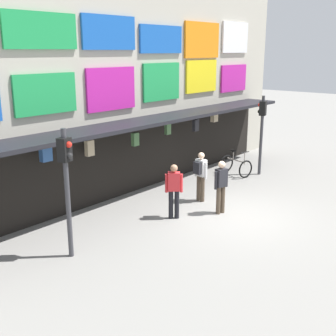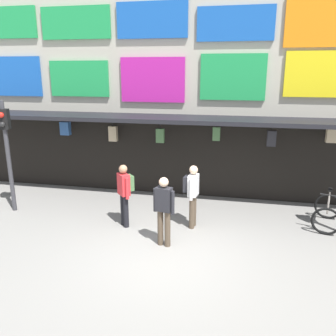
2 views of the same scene
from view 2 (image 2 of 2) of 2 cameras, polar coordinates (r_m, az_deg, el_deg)
The scene contains 7 objects.
ground_plane at distance 8.18m, azimuth -0.63°, elevation -13.71°, with size 80.00×80.00×0.00m, color gray.
shopfront at distance 11.63m, azimuth 4.35°, elevation 15.39°, with size 18.00×2.60×8.00m.
traffic_light_near at distance 10.85m, azimuth -24.84°, elevation 4.28°, with size 0.33×0.35×3.20m.
bicycle_parked at distance 10.20m, azimuth 24.47°, elevation -6.60°, with size 0.99×1.30×1.05m.
pedestrian_in_white at distance 8.12m, azimuth -0.68°, elevation -6.50°, with size 0.52×0.30×1.68m.
pedestrian_in_yellow at distance 9.09m, azimuth 3.96°, elevation -3.84°, with size 0.39×0.53×1.68m.
pedestrian_in_black at distance 9.20m, azimuth -7.05°, elevation -3.67°, with size 0.47×0.47×1.68m.
Camera 2 is at (1.55, -6.96, 4.02)m, focal length 37.49 mm.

